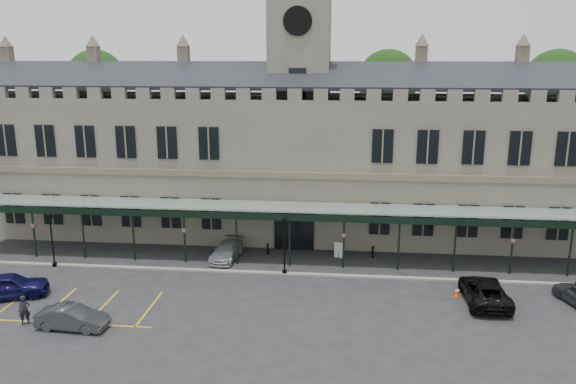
# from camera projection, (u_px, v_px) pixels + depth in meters

# --- Properties ---
(ground) EXTENTS (140.00, 140.00, 0.00)m
(ground) POSITION_uv_depth(u_px,v_px,m) (278.00, 307.00, 35.16)
(ground) COLOR #262629
(station_building) EXTENTS (60.00, 10.36, 17.30)m
(station_building) POSITION_uv_depth(u_px,v_px,m) (299.00, 160.00, 49.00)
(station_building) COLOR #666155
(station_building) RESTS_ON ground
(clock_tower) EXTENTS (5.60, 5.60, 24.80)m
(clock_tower) POSITION_uv_depth(u_px,v_px,m) (300.00, 83.00, 47.51)
(clock_tower) COLOR #666155
(clock_tower) RESTS_ON ground
(canopy) EXTENTS (50.00, 4.10, 4.30)m
(canopy) POSITION_uv_depth(u_px,v_px,m) (290.00, 234.00, 41.80)
(canopy) COLOR #8C9E93
(canopy) RESTS_ON ground
(kerb) EXTENTS (60.00, 0.40, 0.12)m
(kerb) POSITION_uv_depth(u_px,v_px,m) (287.00, 273.00, 40.46)
(kerb) COLOR gray
(kerb) RESTS_ON ground
(parking_markings) EXTENTS (16.00, 6.00, 0.01)m
(parking_markings) POSITION_uv_depth(u_px,v_px,m) (54.00, 308.00, 35.08)
(parking_markings) COLOR gold
(parking_markings) RESTS_ON ground
(tree_behind_left) EXTENTS (6.00, 6.00, 16.00)m
(tree_behind_left) POSITION_uv_depth(u_px,v_px,m) (97.00, 81.00, 58.44)
(tree_behind_left) COLOR #332314
(tree_behind_left) RESTS_ON ground
(tree_behind_mid) EXTENTS (6.00, 6.00, 16.00)m
(tree_behind_mid) POSITION_uv_depth(u_px,v_px,m) (388.00, 82.00, 55.50)
(tree_behind_mid) COLOR #332314
(tree_behind_mid) RESTS_ON ground
(tree_behind_right) EXTENTS (6.00, 6.00, 16.00)m
(tree_behind_right) POSITION_uv_depth(u_px,v_px,m) (556.00, 83.00, 53.94)
(tree_behind_right) COLOR #332314
(tree_behind_right) RESTS_ON ground
(lamp_post_left) EXTENTS (0.41, 0.41, 4.36)m
(lamp_post_left) POSITION_uv_depth(u_px,v_px,m) (51.00, 233.00, 41.40)
(lamp_post_left) COLOR black
(lamp_post_left) RESTS_ON ground
(lamp_post_mid) EXTENTS (0.43, 0.43, 4.54)m
(lamp_post_mid) POSITION_uv_depth(u_px,v_px,m) (284.00, 239.00, 39.86)
(lamp_post_mid) COLOR black
(lamp_post_mid) RESTS_ON ground
(traffic_cone) EXTENTS (0.42, 0.42, 0.67)m
(traffic_cone) POSITION_uv_depth(u_px,v_px,m) (457.00, 292.00, 36.64)
(traffic_cone) COLOR #F74807
(traffic_cone) RESTS_ON ground
(sign_board) EXTENTS (0.71, 0.25, 1.24)m
(sign_board) POSITION_uv_depth(u_px,v_px,m) (339.00, 250.00, 43.69)
(sign_board) COLOR black
(sign_board) RESTS_ON ground
(bollard_left) EXTENTS (0.16, 0.16, 0.90)m
(bollard_left) POSITION_uv_depth(u_px,v_px,m) (268.00, 249.00, 44.41)
(bollard_left) COLOR black
(bollard_left) RESTS_ON ground
(bollard_right) EXTENTS (0.17, 0.17, 0.97)m
(bollard_right) POSITION_uv_depth(u_px,v_px,m) (373.00, 252.00, 43.62)
(bollard_right) COLOR black
(bollard_right) RESTS_ON ground
(car_left_a) EXTENTS (5.28, 3.69, 1.67)m
(car_left_a) POSITION_uv_depth(u_px,v_px,m) (9.00, 286.00, 36.38)
(car_left_a) COLOR #0D0D3B
(car_left_a) RESTS_ON ground
(car_left_b) EXTENTS (4.19, 1.68, 1.36)m
(car_left_b) POSITION_uv_depth(u_px,v_px,m) (72.00, 318.00, 32.29)
(car_left_b) COLOR #34373C
(car_left_b) RESTS_ON ground
(car_taxi) EXTENTS (2.23, 4.56, 1.28)m
(car_taxi) POSITION_uv_depth(u_px,v_px,m) (227.00, 251.00, 43.40)
(car_taxi) COLOR #A7A9AF
(car_taxi) RESTS_ON ground
(car_van) EXTENTS (2.54, 5.46, 1.51)m
(car_van) POSITION_uv_depth(u_px,v_px,m) (485.00, 291.00, 35.74)
(car_van) COLOR black
(car_van) RESTS_ON ground
(person_a) EXTENTS (0.77, 0.70, 1.76)m
(person_a) POSITION_uv_depth(u_px,v_px,m) (24.00, 310.00, 32.78)
(person_a) COLOR black
(person_a) RESTS_ON ground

